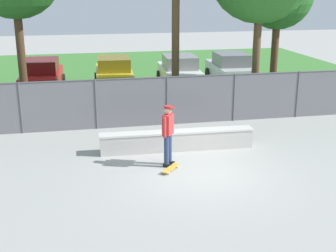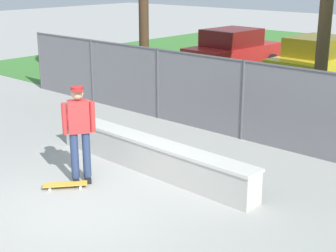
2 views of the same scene
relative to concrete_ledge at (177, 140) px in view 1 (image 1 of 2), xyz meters
name	(u,v)px [view 1 (image 1 of 2)]	position (x,y,z in m)	size (l,w,h in m)	color
ground_plane	(200,173)	(0.24, -1.97, -0.33)	(80.00, 80.00, 0.00)	#9E9E99
grass_strip	(133,75)	(0.24, 13.16, -0.32)	(28.05, 20.00, 0.02)	#3D7A33
concrete_ledge	(177,140)	(0.00, 0.00, 0.00)	(5.01, 0.62, 0.66)	#B7B5AD
skateboarder	(168,133)	(-0.56, -1.27, 0.70)	(0.42, 0.52, 1.84)	black
skateboard	(171,168)	(-0.56, -1.65, -0.26)	(0.66, 0.75, 0.09)	gold
chainlink_fence	(167,99)	(0.24, 2.86, 0.69)	(16.12, 0.07, 1.88)	#4C4C51
car_red	(42,75)	(-4.77, 9.68, 0.51)	(2.19, 4.29, 1.66)	#B21E1E
car_yellow	(114,73)	(-1.17, 9.64, 0.51)	(2.19, 4.29, 1.66)	gold
car_white	(179,71)	(2.26, 9.55, 0.51)	(2.19, 4.29, 1.66)	silver
car_silver	(230,68)	(5.17, 9.87, 0.51)	(2.19, 4.29, 1.66)	#B7BABF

